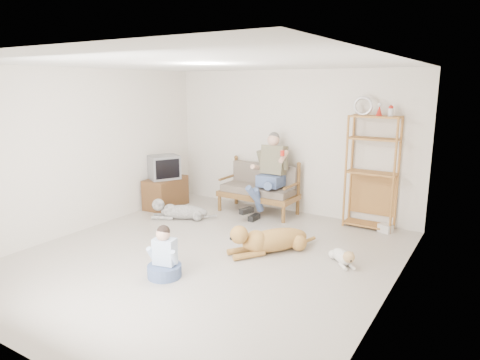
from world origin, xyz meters
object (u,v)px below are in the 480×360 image
Objects in this scene: loveseat at (260,187)px; golden_retriever at (268,240)px; tv_stand at (166,192)px; etagere at (372,171)px.

golden_retriever is (1.11, -1.74, -0.29)m from loveseat.
loveseat is 2.08m from golden_retriever.
tv_stand is (-1.78, -0.71, -0.19)m from loveseat.
loveseat reaches higher than tv_stand.
etagere reaches higher than loveseat.
golden_retriever is at bearing -23.18° from tv_stand.
etagere is at bearing 9.47° from tv_stand.
etagere is (2.06, 0.18, 0.51)m from loveseat.
loveseat is at bearing 18.12° from tv_stand.
etagere is 4.00m from tv_stand.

